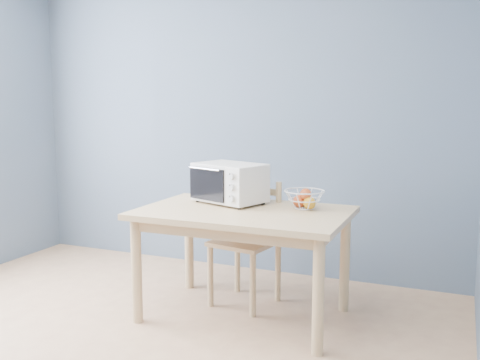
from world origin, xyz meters
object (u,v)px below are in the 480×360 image
at_px(dining_table, 244,225).
at_px(fruit_basket, 305,199).
at_px(dining_chair, 248,244).
at_px(toaster_oven, 228,182).

relative_size(dining_table, fruit_basket, 4.51).
distance_m(dining_table, fruit_basket, 0.45).
distance_m(dining_table, dining_chair, 0.34).
bearing_deg(dining_table, fruit_basket, 27.66).
height_order(toaster_oven, fruit_basket, toaster_oven).
height_order(dining_table, fruit_basket, fruit_basket).
xyz_separation_m(toaster_oven, dining_chair, (0.13, 0.06, -0.46)).
bearing_deg(fruit_basket, dining_chair, 171.11).
distance_m(toaster_oven, dining_chair, 0.48).
xyz_separation_m(dining_table, toaster_oven, (-0.21, 0.20, 0.25)).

